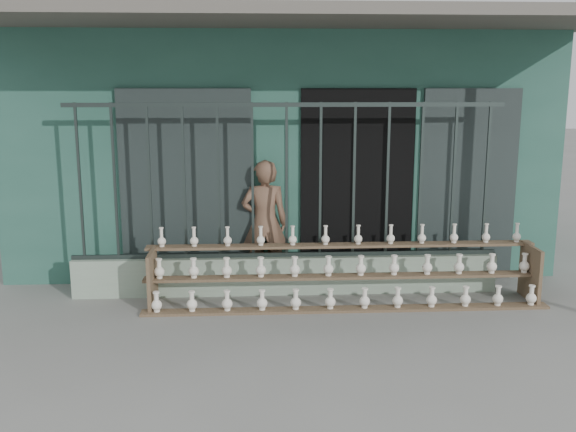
{
  "coord_description": "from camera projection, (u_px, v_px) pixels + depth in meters",
  "views": [
    {
      "loc": [
        -0.39,
        -6.01,
        2.43
      ],
      "look_at": [
        0.0,
        1.0,
        1.0
      ],
      "focal_mm": 40.0,
      "sensor_mm": 36.0,
      "label": 1
    }
  ],
  "objects": [
    {
      "name": "security_fence",
      "position": [
        287.0,
        181.0,
        7.39
      ],
      "size": [
        5.0,
        0.04,
        1.8
      ],
      "color": "#283330",
      "rests_on": "parapet_wall"
    },
    {
      "name": "ground",
      "position": [
        294.0,
        334.0,
        6.39
      ],
      "size": [
        60.0,
        60.0,
        0.0
      ],
      "primitive_type": "plane",
      "color": "slate"
    },
    {
      "name": "shelf_rack",
      "position": [
        345.0,
        273.0,
        7.22
      ],
      "size": [
        4.5,
        0.68,
        0.85
      ],
      "color": "brown",
      "rests_on": "ground"
    },
    {
      "name": "parapet_wall",
      "position": [
        287.0,
        275.0,
        7.62
      ],
      "size": [
        5.0,
        0.2,
        0.45
      ],
      "primitive_type": "cube",
      "color": "#90A78F",
      "rests_on": "ground"
    },
    {
      "name": "elderly_woman",
      "position": [
        265.0,
        223.0,
        7.84
      ],
      "size": [
        0.57,
        0.38,
        1.56
      ],
      "primitive_type": "imported",
      "rotation": [
        0.0,
        0.0,
        3.15
      ],
      "color": "brown",
      "rests_on": "ground"
    },
    {
      "name": "workshop_building",
      "position": [
        277.0,
        137.0,
        10.2
      ],
      "size": [
        7.4,
        6.6,
        3.21
      ],
      "color": "#2A584A",
      "rests_on": "ground"
    }
  ]
}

